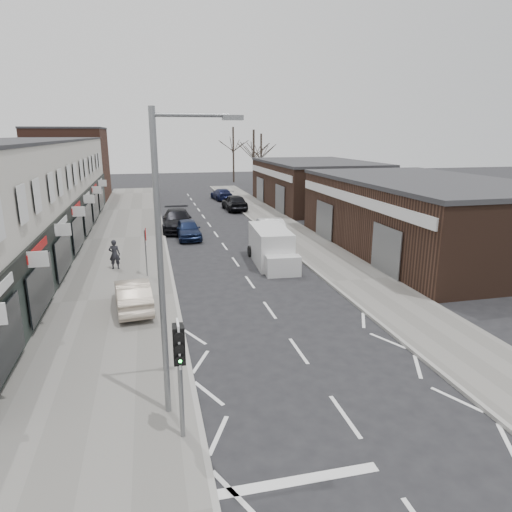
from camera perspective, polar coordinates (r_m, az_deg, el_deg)
ground at (r=15.04m, az=7.83°, el=-15.01°), size 160.00×160.00×0.00m
pavement_left at (r=34.93m, az=-16.05°, el=2.17°), size 5.50×64.00×0.12m
pavement_right at (r=36.47m, az=3.96°, el=3.26°), size 3.50×64.00×0.12m
shop_terrace_left at (r=32.97m, az=-28.52°, el=6.37°), size 8.00×41.00×7.10m
brick_block_far at (r=57.83m, az=-22.23°, el=10.51°), size 8.00×10.00×8.00m
right_unit_near at (r=31.78m, az=20.17°, el=4.63°), size 10.00×18.00×4.50m
right_unit_far at (r=49.53m, az=7.42°, el=8.86°), size 10.00×16.00×4.50m
tree_far_a at (r=62.12m, az=-0.28°, el=8.13°), size 3.60×3.60×8.00m
tree_far_b at (r=68.50m, az=0.63°, el=8.78°), size 3.60×3.60×7.50m
tree_far_c at (r=73.70m, az=-2.80°, el=9.21°), size 3.60×3.60×8.50m
traffic_light at (r=11.29m, az=-9.59°, el=-11.94°), size 0.28×0.60×3.10m
street_lamp at (r=11.65m, az=-11.09°, el=0.46°), size 2.23×0.22×8.00m
warning_sign at (r=24.66m, az=-13.62°, el=2.23°), size 0.12×0.80×2.70m
white_van at (r=26.97m, az=1.91°, el=1.11°), size 2.21×5.56×2.12m
sedan_on_pavement at (r=20.46m, az=-15.15°, el=-4.65°), size 1.81×4.14×1.32m
pedestrian at (r=26.70m, az=-17.27°, el=0.20°), size 0.66×0.48×1.69m
parked_car_left_a at (r=33.87m, az=-8.49°, el=3.33°), size 1.79×4.19×1.41m
parked_car_left_b at (r=37.00m, az=-9.84°, el=4.44°), size 2.58×5.74×1.63m
parked_car_right_a at (r=33.19m, az=1.63°, el=3.43°), size 1.93×4.99×1.62m
parked_car_right_b at (r=46.17m, az=-2.71°, el=6.72°), size 2.13×4.86×1.63m
parked_car_right_c at (r=53.80m, az=-4.31°, el=7.72°), size 2.29×4.70×1.32m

